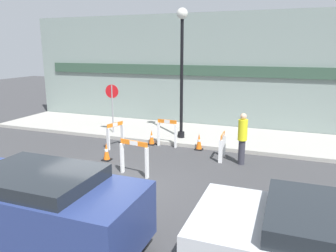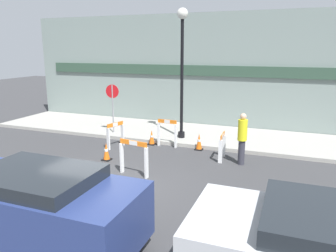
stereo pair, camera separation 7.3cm
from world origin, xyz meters
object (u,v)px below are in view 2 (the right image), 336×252
Objects in this scene: streetlamp_post at (182,57)px; stop_sign at (113,101)px; person_worker at (242,137)px; parked_car_1 at (38,205)px.

streetlamp_post is 2.43× the size of stop_sign.
streetlamp_post is 2.97× the size of person_worker.
stop_sign is at bearing -17.65° from person_worker.
person_worker is (5.97, -1.77, -0.63)m from stop_sign.
stop_sign is 8.63m from parked_car_1.
stop_sign reaches higher than person_worker.
streetlamp_post is 8.72m from parked_car_1.
person_worker is 6.92m from parked_car_1.
streetlamp_post is 4.33m from person_worker.
streetlamp_post reaches higher than stop_sign.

